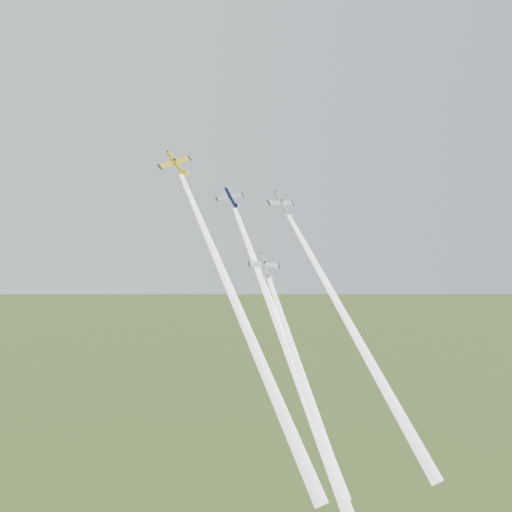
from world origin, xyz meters
The scene contains 8 objects.
plane_yellow centered at (-15.26, 2.14, 111.92)m, with size 8.34×8.27×1.31m, color yellow, non-canonical shape.
smoke_trail_yellow centered at (-8.78, -19.99, 80.44)m, with size 2.55×2.55×71.65m, color white, non-canonical shape.
plane_navy centered at (-2.38, 2.80, 104.86)m, with size 7.10×7.05×1.11m, color #0D113C, non-canonical shape.
smoke_trail_navy centered at (0.73, -18.08, 76.04)m, with size 2.55×2.55×65.05m, color white, non-canonical shape.
plane_silver_right centered at (9.45, 0.49, 103.50)m, with size 8.48×8.42×1.33m, color silver, non-canonical shape.
smoke_trail_silver_right centered at (17.46, -18.65, 75.17)m, with size 2.55×2.55×63.84m, color white, non-canonical shape.
plane_silver_low centered at (0.42, -9.80, 89.94)m, with size 7.41×7.35×1.16m, color silver, non-canonical shape.
smoke_trail_silver_low centered at (1.77, -28.42, 64.45)m, with size 2.55×2.55×56.77m, color white, non-canonical shape.
Camera 1 is at (-54.66, -132.58, 97.20)m, focal length 45.00 mm.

